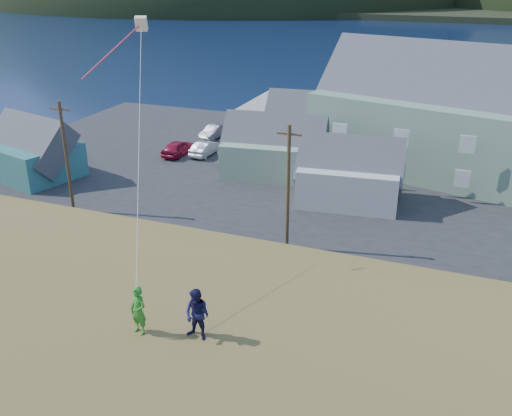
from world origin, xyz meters
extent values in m
plane|color=#0A1638|center=(0.00, 0.00, 0.00)|extent=(900.00, 900.00, 0.00)
cube|color=#4C3D19|center=(0.00, -2.00, 0.05)|extent=(110.00, 8.00, 0.10)
cube|color=#28282B|center=(0.00, 17.00, 0.06)|extent=(72.00, 36.00, 0.12)
cube|color=gray|center=(-6.00, 40.00, 0.45)|extent=(26.00, 14.00, 0.90)
cube|color=#296057|center=(-27.41, 6.87, 1.62)|extent=(9.29, 7.87, 3.00)
cube|color=#47474C|center=(-27.41, 6.87, 3.92)|extent=(9.72, 7.80, 5.80)
cube|color=gray|center=(-7.30, 15.13, 1.67)|extent=(9.38, 6.87, 3.10)
cube|color=#47474C|center=(-7.30, 15.13, 3.99)|extent=(9.85, 6.75, 5.63)
cube|color=beige|center=(0.46, 10.99, 1.66)|extent=(8.27, 6.33, 3.08)
cube|color=#47474C|center=(0.46, 10.99, 3.97)|extent=(8.75, 6.29, 5.40)
cube|color=gray|center=(-6.31, 25.08, 1.67)|extent=(10.23, 6.76, 3.10)
cube|color=#47474C|center=(-6.31, 25.08, 4.09)|extent=(10.72, 6.76, 5.77)
cylinder|color=#47331E|center=(-18.92, 1.50, 4.40)|extent=(0.24, 0.24, 8.56)
cylinder|color=#47331E|center=(-1.58, 1.50, 4.36)|extent=(0.24, 0.24, 8.49)
imported|color=silver|center=(-11.33, 16.95, 0.90)|extent=(3.18, 5.87, 1.56)
imported|color=#335C7F|center=(4.11, 22.50, 0.85)|extent=(1.64, 4.47, 1.46)
imported|color=black|center=(-2.85, 25.22, 0.87)|extent=(2.33, 4.61, 1.50)
imported|color=gray|center=(-17.25, 23.52, 0.82)|extent=(1.88, 4.39, 1.41)
imported|color=navy|center=(0.64, 17.62, 0.84)|extent=(2.13, 4.36, 1.43)
imported|color=silver|center=(-15.48, 17.76, 0.81)|extent=(1.67, 4.28, 1.39)
imported|color=maroon|center=(-13.43, 25.17, 0.79)|extent=(2.50, 4.95, 1.34)
imported|color=black|center=(-6.03, 18.07, 0.89)|extent=(2.24, 5.35, 1.54)
imported|color=silver|center=(-9.91, 25.45, 0.84)|extent=(2.30, 5.07, 1.44)
imported|color=maroon|center=(-18.00, 16.77, 0.86)|extent=(1.90, 4.41, 1.48)
imported|color=#2A8424|center=(0.14, -18.69, 8.00)|extent=(0.66, 0.52, 1.60)
imported|color=#15153B|center=(1.94, -18.29, 8.04)|extent=(0.88, 0.72, 1.67)
cube|color=beige|center=(-3.79, -11.00, 15.56)|extent=(0.57, 0.56, 0.60)
cylinder|color=#DF3A58|center=(-4.39, -12.25, 14.66)|extent=(0.06, 0.06, 3.31)
cylinder|color=white|center=(-1.82, -14.85, 12.18)|extent=(0.02, 0.02, 10.97)
camera|label=1|loc=(8.78, -31.12, 17.74)|focal=40.00mm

